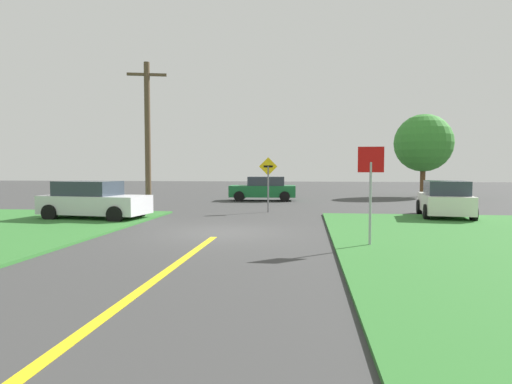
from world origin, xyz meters
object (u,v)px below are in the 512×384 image
Objects in this scene: stop_sign at (371,178)px; car_on_crossroad at (445,199)px; parked_car_near_building at (93,201)px; oak_tree_left at (423,143)px; car_approaching_junction at (264,189)px; utility_pole_mid at (148,136)px; direction_sign at (268,178)px.

stop_sign is 0.64× the size of car_on_crossroad.
parked_car_near_building is 24.92m from oak_tree_left.
car_approaching_junction is (-4.60, 16.79, -1.08)m from stop_sign.
direction_sign is (5.50, 1.64, -1.99)m from utility_pole_mid.
stop_sign reaches higher than parked_car_near_building.
car_on_crossroad is 0.67× the size of oak_tree_left.
car_approaching_junction is 13.13m from parked_car_near_building.
car_approaching_junction is at bearing 70.00° from parked_car_near_building.
utility_pole_mid is at bearing 98.63° from car_on_crossroad.
utility_pole_mid is (-9.09, 7.47, 1.79)m from stop_sign.
direction_sign is at bearing -129.27° from oak_tree_left.
stop_sign is 23.51m from oak_tree_left.
utility_pole_mid reaches higher than parked_car_near_building.
car_approaching_junction is at bearing -74.89° from stop_sign.
stop_sign is at bearing -107.85° from oak_tree_left.
direction_sign is at bearing 94.68° from car_approaching_junction.
direction_sign is 17.18m from oak_tree_left.
stop_sign reaches higher than car_approaching_junction.
utility_pole_mid is (-4.49, -9.32, 2.87)m from car_approaching_junction.
utility_pole_mid is at bearing -137.70° from oak_tree_left.
oak_tree_left is at bearing -2.81° from car_on_crossroad.
car_approaching_junction and parked_car_near_building have the same top height.
utility_pole_mid is 6.08m from direction_sign.
stop_sign is 1.00× the size of direction_sign.
utility_pole_mid reaches higher than oak_tree_left.
stop_sign is 8.72m from car_on_crossroad.
car_on_crossroad is (4.26, 7.53, -1.08)m from stop_sign.
car_approaching_junction is at bearing -155.04° from oak_tree_left.
stop_sign is 0.43× the size of oak_tree_left.
car_on_crossroad is 15.39m from oak_tree_left.
stop_sign is at bearing 158.89° from car_on_crossroad.
car_approaching_junction is 10.74m from utility_pole_mid.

